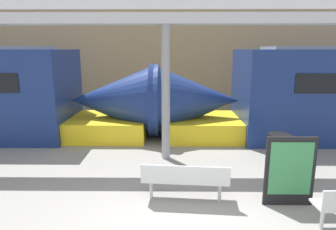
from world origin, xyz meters
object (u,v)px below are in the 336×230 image
object	(u,v)px
poster_board	(290,171)
support_column_near	(166,94)
bench_near	(185,178)
trash_bin	(279,150)

from	to	relation	value
poster_board	support_column_near	size ratio (longest dim) A/B	0.39
bench_near	trash_bin	world-z (taller)	trash_bin
bench_near	trash_bin	size ratio (longest dim) A/B	2.11
bench_near	poster_board	xyz separation A→B (m)	(2.08, -0.13, 0.22)
trash_bin	support_column_near	size ratio (longest dim) A/B	0.23
bench_near	trash_bin	distance (m)	3.33
support_column_near	bench_near	bearing A→B (deg)	-80.10
poster_board	support_column_near	xyz separation A→B (m)	(-2.53, 2.66, 1.15)
bench_near	support_column_near	bearing A→B (deg)	104.50
bench_near	support_column_near	distance (m)	2.91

